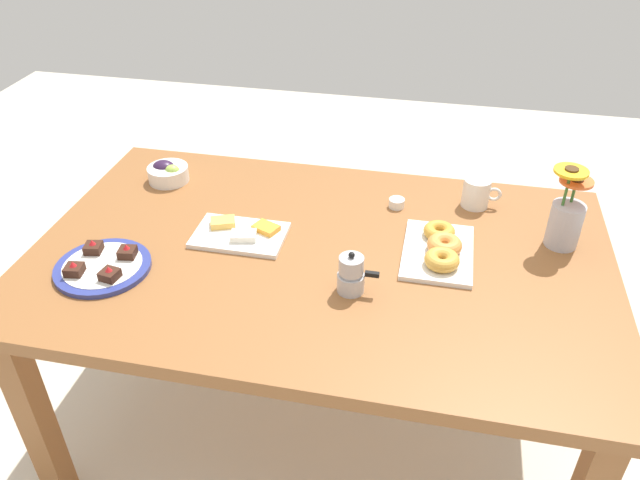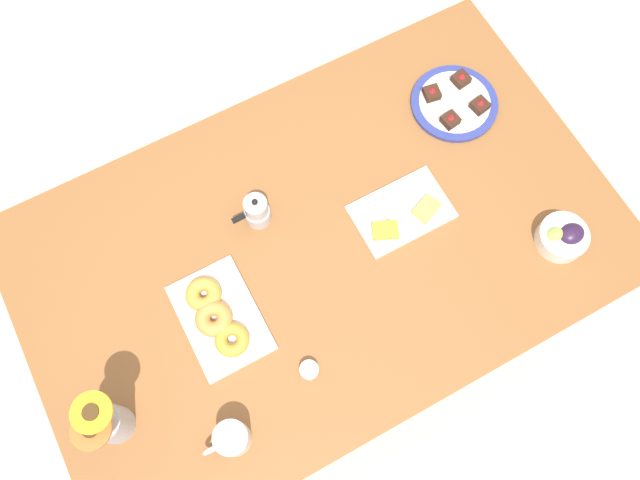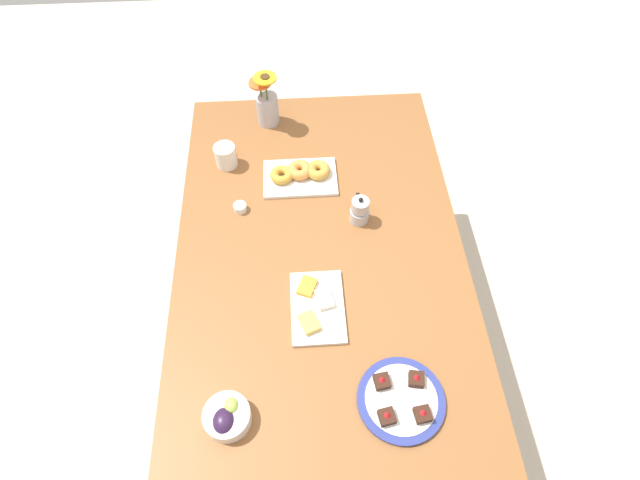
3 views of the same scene
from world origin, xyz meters
name	(u,v)px [view 1 (image 1 of 3)]	position (x,y,z in m)	size (l,w,h in m)	color
ground_plane	(320,426)	(0.00, 0.00, 0.00)	(6.00, 6.00, 0.00)	beige
dining_table	(320,276)	(0.00, 0.00, 0.65)	(1.60, 1.00, 0.74)	brown
coffee_mug	(477,192)	(0.42, 0.34, 0.79)	(0.12, 0.08, 0.09)	white
grape_bowl	(168,172)	(-0.57, 0.29, 0.77)	(0.13, 0.13, 0.07)	white
cheese_platter	(241,234)	(-0.24, 0.03, 0.75)	(0.26, 0.17, 0.03)	white
croissant_platter	(440,249)	(0.33, 0.05, 0.76)	(0.19, 0.28, 0.05)	white
jam_cup_honey	(397,203)	(0.18, 0.28, 0.76)	(0.05, 0.05, 0.03)	white
dessert_plate	(103,266)	(-0.55, -0.20, 0.75)	(0.25, 0.25, 0.05)	navy
flower_vase	(566,219)	(0.65, 0.18, 0.82)	(0.11, 0.11, 0.24)	#B2B2BC
moka_pot	(351,275)	(0.11, -0.15, 0.79)	(0.11, 0.07, 0.12)	#B7B7BC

